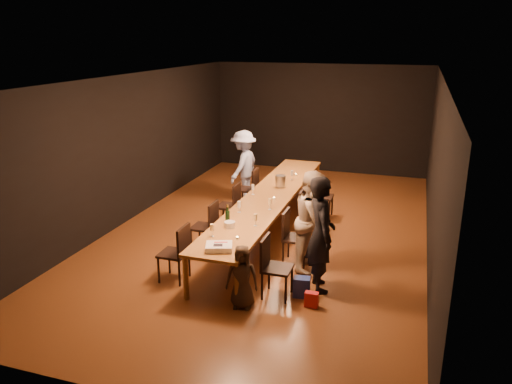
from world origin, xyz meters
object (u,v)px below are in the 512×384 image
(chair_right_2, at_px, (311,214))
(plate_stack, at_px, (230,225))
(woman_tan, at_px, (314,221))
(chair_left_3, at_px, (247,189))
(chair_right_0, at_px, (277,268))
(champagne_bottle, at_px, (228,214))
(chair_right_1, at_px, (296,238))
(chair_right_3, at_px, (323,196))
(woman_birthday, at_px, (321,234))
(ice_bucket, at_px, (281,181))
(chair_left_0, at_px, (173,253))
(table, at_px, (269,198))
(man_blue, at_px, (243,166))
(chair_left_1, at_px, (204,226))
(child, at_px, (242,277))
(birthday_cake, at_px, (219,247))
(chair_left_2, at_px, (228,205))

(chair_right_2, xyz_separation_m, plate_stack, (-0.98, -1.78, 0.33))
(woman_tan, bearing_deg, chair_left_3, 42.06)
(chair_right_0, distance_m, champagne_bottle, 1.42)
(chair_right_0, distance_m, chair_right_1, 1.20)
(chair_right_3, height_order, woman_birthday, woman_birthday)
(chair_left_3, height_order, woman_birthday, woman_birthday)
(chair_right_1, distance_m, ice_bucket, 2.08)
(chair_right_1, bearing_deg, chair_left_0, -54.78)
(table, relative_size, chair_left_0, 6.45)
(man_blue, bearing_deg, chair_left_1, 12.49)
(ice_bucket, bearing_deg, chair_right_3, 33.01)
(chair_right_1, bearing_deg, child, -13.54)
(child, bearing_deg, chair_right_1, 66.64)
(chair_right_2, bearing_deg, chair_right_0, -0.00)
(chair_right_1, xyz_separation_m, chair_left_0, (-1.70, -1.20, 0.00))
(chair_left_1, bearing_deg, plate_stack, -129.04)
(chair_left_0, bearing_deg, child, -108.78)
(chair_right_1, height_order, woman_birthday, woman_birthday)
(man_blue, height_order, birthday_cake, man_blue)
(table, relative_size, man_blue, 3.63)
(chair_right_2, distance_m, chair_left_1, 2.08)
(chair_right_1, relative_size, chair_right_3, 1.00)
(birthday_cake, bearing_deg, chair_right_1, 41.71)
(chair_right_0, bearing_deg, chair_left_1, -125.22)
(table, bearing_deg, chair_right_2, 0.00)
(ice_bucket, bearing_deg, woman_birthday, -62.98)
(chair_left_2, height_order, ice_bucket, ice_bucket)
(chair_right_0, xyz_separation_m, chair_left_2, (-1.70, 2.40, 0.00))
(plate_stack, bearing_deg, birthday_cake, -79.33)
(chair_right_2, height_order, chair_left_1, same)
(chair_left_1, distance_m, chair_left_2, 1.20)
(chair_right_1, height_order, man_blue, man_blue)
(chair_left_1, bearing_deg, child, -141.57)
(child, bearing_deg, chair_left_0, 151.40)
(man_blue, bearing_deg, table, 39.32)
(chair_right_0, xyz_separation_m, chair_right_2, (0.00, 2.40, 0.00))
(chair_right_1, relative_size, champagne_bottle, 2.90)
(man_blue, bearing_deg, champagne_bottle, 21.80)
(champagne_bottle, bearing_deg, birthday_cake, -75.57)
(chair_left_0, height_order, champagne_bottle, champagne_bottle)
(chair_left_2, bearing_deg, man_blue, 9.45)
(chair_left_0, relative_size, chair_left_2, 1.00)
(chair_right_2, xyz_separation_m, woman_birthday, (0.55, -1.96, 0.43))
(chair_right_2, xyz_separation_m, man_blue, (-2.00, 1.80, 0.36))
(chair_left_2, bearing_deg, chair_left_0, -180.00)
(chair_right_2, bearing_deg, woman_tan, 13.12)
(chair_left_0, bearing_deg, chair_left_3, 0.00)
(woman_birthday, height_order, child, woman_birthday)
(man_blue, xyz_separation_m, champagne_bottle, (0.91, -3.40, 0.08))
(chair_right_3, distance_m, chair_left_2, 2.08)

